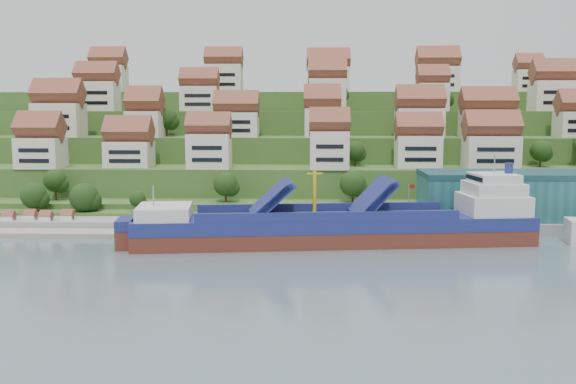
{
  "coord_description": "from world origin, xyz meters",
  "views": [
    {
      "loc": [
        -2.72,
        -121.64,
        25.51
      ],
      "look_at": [
        -7.05,
        14.0,
        8.0
      ],
      "focal_mm": 40.0,
      "sensor_mm": 36.0,
      "label": 1
    }
  ],
  "objects": [
    {
      "name": "ground",
      "position": [
        0.0,
        0.0,
        0.0
      ],
      "size": [
        300.0,
        300.0,
        0.0
      ],
      "primitive_type": "plane",
      "color": "slate",
      "rests_on": "ground"
    },
    {
      "name": "cargo_ship",
      "position": [
        4.41,
        -0.98,
        3.21
      ],
      "size": [
        76.37,
        20.5,
        16.72
      ],
      "rotation": [
        0.0,
        0.0,
        0.12
      ],
      "color": "#58251B",
      "rests_on": "ground"
    },
    {
      "name": "flagpole",
      "position": [
        18.11,
        10.0,
        6.88
      ],
      "size": [
        1.28,
        0.16,
        8.0
      ],
      "color": "gray",
      "rests_on": "quay"
    },
    {
      "name": "hillside_trees",
      "position": [
        -13.14,
        43.32,
        16.04
      ],
      "size": [
        136.03,
        62.96,
        31.2
      ],
      "color": "#203F15",
      "rests_on": "ground"
    },
    {
      "name": "pebble_beach",
      "position": [
        -58.0,
        12.0,
        0.5
      ],
      "size": [
        45.0,
        20.0,
        1.0
      ],
      "primitive_type": "cube",
      "color": "gray",
      "rests_on": "ground"
    },
    {
      "name": "quay",
      "position": [
        20.0,
        15.0,
        1.1
      ],
      "size": [
        180.0,
        14.0,
        2.2
      ],
      "primitive_type": "cube",
      "color": "gray",
      "rests_on": "ground"
    },
    {
      "name": "beach_huts",
      "position": [
        -60.0,
        10.75,
        2.1
      ],
      "size": [
        14.4,
        3.7,
        2.2
      ],
      "color": "white",
      "rests_on": "pebble_beach"
    },
    {
      "name": "warehouse",
      "position": [
        52.0,
        17.0,
        7.2
      ],
      "size": [
        60.0,
        15.0,
        10.0
      ],
      "primitive_type": "cube",
      "color": "#225D5E",
      "rests_on": "quay"
    },
    {
      "name": "hillside",
      "position": [
        0.0,
        103.55,
        10.66
      ],
      "size": [
        260.0,
        128.0,
        31.0
      ],
      "color": "#2D4C1E",
      "rests_on": "ground"
    },
    {
      "name": "hillside_village",
      "position": [
        0.99,
        60.25,
        24.27
      ],
      "size": [
        156.25,
        65.16,
        28.92
      ],
      "color": "silver",
      "rests_on": "ground"
    }
  ]
}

